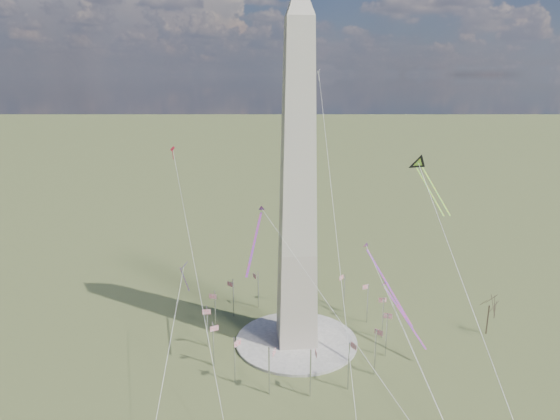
{
  "coord_description": "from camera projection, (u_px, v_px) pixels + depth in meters",
  "views": [
    {
      "loc": [
        -17.81,
        -131.49,
        76.74
      ],
      "look_at": [
        -4.9,
        0.0,
        40.84
      ],
      "focal_mm": 32.0,
      "sensor_mm": 36.0,
      "label": 1
    }
  ],
  "objects": [
    {
      "name": "kite_small_red",
      "position": [
        173.0,
        150.0,
        171.14
      ],
      "size": [
        1.82,
        1.58,
        4.67
      ],
      "rotation": [
        0.0,
        0.0,
        3.23
      ],
      "color": "red",
      "rests_on": "ground"
    },
    {
      "name": "ground",
      "position": [
        296.0,
        342.0,
        148.08
      ],
      "size": [
        2000.0,
        2000.0,
        0.0
      ],
      "primitive_type": "plane",
      "color": "#4C572B",
      "rests_on": "ground"
    },
    {
      "name": "kite_streamer_mid",
      "position": [
        256.0,
        232.0,
        131.4
      ],
      "size": [
        6.27,
        19.03,
        13.34
      ],
      "rotation": [
        0.0,
        0.0,
        2.87
      ],
      "color": "red",
      "rests_on": "ground"
    },
    {
      "name": "washington_monument",
      "position": [
        298.0,
        184.0,
        135.51
      ],
      "size": [
        15.56,
        15.56,
        100.0
      ],
      "color": "#C0AFA1",
      "rests_on": "plaza"
    },
    {
      "name": "kite_diamond_purple",
      "position": [
        184.0,
        269.0,
        136.21
      ],
      "size": [
        2.16,
        3.08,
        9.05
      ],
      "rotation": [
        0.0,
        0.0,
        2.42
      ],
      "color": "#491D82",
      "rests_on": "ground"
    },
    {
      "name": "kite_small_white",
      "position": [
        319.0,
        72.0,
        174.74
      ],
      "size": [
        1.33,
        1.96,
        4.17
      ],
      "rotation": [
        0.0,
        0.0,
        2.5
      ],
      "color": "silver",
      "rests_on": "ground"
    },
    {
      "name": "kite_streamer_right",
      "position": [
        399.0,
        307.0,
        143.72
      ],
      "size": [
        8.46,
        17.88,
        13.0
      ],
      "rotation": [
        0.0,
        0.0,
        3.54
      ],
      "color": "red",
      "rests_on": "ground"
    },
    {
      "name": "flagpole_ring",
      "position": [
        297.0,
        320.0,
        146.17
      ],
      "size": [
        54.4,
        54.4,
        13.0
      ],
      "color": "silver",
      "rests_on": "ground"
    },
    {
      "name": "plaza",
      "position": [
        296.0,
        341.0,
        147.98
      ],
      "size": [
        36.0,
        36.0,
        0.8
      ],
      "primitive_type": "cylinder",
      "color": "beige",
      "rests_on": "ground"
    },
    {
      "name": "tree_near",
      "position": [
        490.0,
        303.0,
        150.37
      ],
      "size": [
        8.07,
        8.07,
        14.12
      ],
      "color": "#493A2C",
      "rests_on": "ground"
    },
    {
      "name": "kite_delta_black",
      "position": [
        420.0,
        166.0,
        154.18
      ],
      "size": [
        8.1,
        19.14,
        15.6
      ],
      "rotation": [
        0.0,
        0.0,
        3.33
      ],
      "color": "black",
      "rests_on": "ground"
    },
    {
      "name": "kite_streamer_left",
      "position": [
        381.0,
        272.0,
        134.57
      ],
      "size": [
        8.25,
        21.91,
        15.53
      ],
      "rotation": [
        0.0,
        0.0,
        3.45
      ],
      "color": "red",
      "rests_on": "ground"
    }
  ]
}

